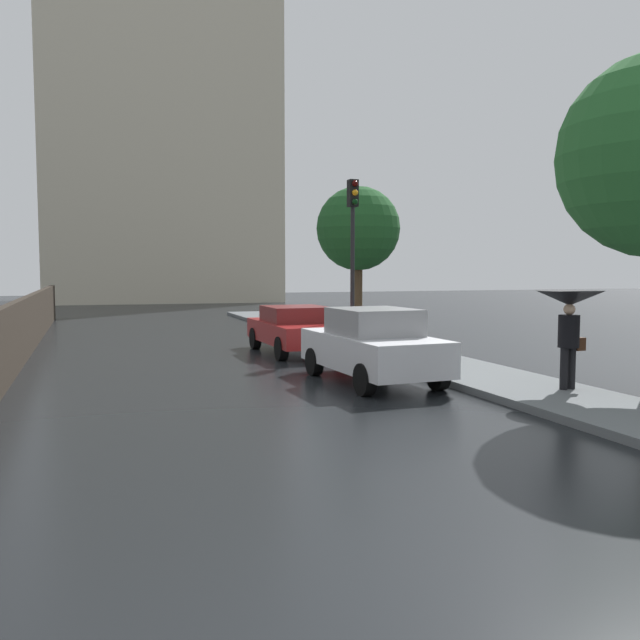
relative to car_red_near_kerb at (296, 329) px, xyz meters
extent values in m
plane|color=black|center=(-2.75, -13.85, -0.68)|extent=(120.00, 120.00, 0.00)
cube|color=maroon|center=(0.00, -0.02, -0.09)|extent=(1.87, 4.08, 0.56)
cube|color=maroon|center=(0.00, 0.07, 0.40)|extent=(1.63, 1.80, 0.43)
cylinder|color=black|center=(-0.85, 1.31, -0.37)|extent=(0.23, 0.62, 0.62)
cylinder|color=black|center=(0.82, 1.33, -0.37)|extent=(0.23, 0.62, 0.62)
cylinder|color=black|center=(-0.82, -1.37, -0.37)|extent=(0.23, 0.62, 0.62)
cylinder|color=black|center=(0.86, -1.35, -0.37)|extent=(0.23, 0.62, 0.62)
cube|color=silver|center=(0.06, -5.11, -0.03)|extent=(1.87, 3.96, 0.69)
cube|color=gray|center=(0.06, -5.17, 0.58)|extent=(1.57, 1.78, 0.54)
cylinder|color=black|center=(-0.78, -3.86, -0.38)|extent=(0.25, 0.61, 0.61)
cylinder|color=black|center=(0.78, -3.79, -0.38)|extent=(0.25, 0.61, 0.61)
cylinder|color=black|center=(-0.67, -6.42, -0.38)|extent=(0.25, 0.61, 0.61)
cylinder|color=black|center=(0.90, -6.35, -0.38)|extent=(0.25, 0.61, 0.61)
cylinder|color=black|center=(2.71, -7.72, -0.16)|extent=(0.14, 0.14, 0.77)
cylinder|color=black|center=(2.89, -7.71, -0.16)|extent=(0.14, 0.14, 0.77)
cylinder|color=black|center=(2.80, -7.72, 0.52)|extent=(0.38, 0.38, 0.59)
sphere|color=tan|center=(2.80, -7.72, 0.92)|extent=(0.21, 0.21, 0.21)
cube|color=#3F2314|center=(3.07, -7.70, 0.28)|extent=(0.21, 0.11, 0.24)
cylinder|color=#4C4C51|center=(2.80, -7.72, 0.86)|extent=(0.02, 0.02, 0.80)
cone|color=black|center=(2.80, -7.72, 1.13)|extent=(1.20, 1.20, 0.27)
cylinder|color=black|center=(1.60, -0.20, 1.42)|extent=(0.12, 0.12, 3.93)
cube|color=black|center=(1.60, -0.20, 3.76)|extent=(0.26, 0.26, 0.75)
sphere|color=#360503|center=(1.60, -0.37, 4.01)|extent=(0.17, 0.17, 0.17)
sphere|color=orange|center=(1.60, -0.37, 3.76)|extent=(0.17, 0.17, 0.17)
sphere|color=black|center=(1.60, -0.37, 3.51)|extent=(0.17, 0.17, 0.17)
cylinder|color=#4C3823|center=(4.26, 5.84, 0.70)|extent=(0.34, 0.34, 2.76)
sphere|color=#1E5123|center=(4.26, 5.84, 3.19)|extent=(3.17, 3.17, 3.17)
cube|color=beige|center=(-0.03, 33.16, 11.70)|extent=(16.63, 11.99, 24.77)
camera|label=1|loc=(-5.42, -17.55, 1.65)|focal=37.25mm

